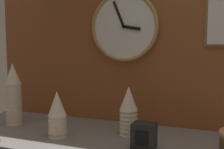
# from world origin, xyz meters

# --- Properties ---
(ground_plane) EXTENTS (1.60, 0.56, 0.04)m
(ground_plane) POSITION_xyz_m (0.00, 0.00, -0.02)
(ground_plane) COLOR slate
(wall_tiled_back) EXTENTS (1.60, 0.03, 1.05)m
(wall_tiled_back) POSITION_xyz_m (0.00, 0.27, 0.53)
(wall_tiled_back) COLOR brown
(wall_tiled_back) RESTS_ON ground_plane
(cup_stack_far_left) EXTENTS (0.08, 0.08, 0.32)m
(cup_stack_far_left) POSITION_xyz_m (-0.56, 0.01, 0.16)
(cup_stack_far_left) COLOR beige
(cup_stack_far_left) RESTS_ON ground_plane
(cup_stack_center_left) EXTENTS (0.08, 0.08, 0.21)m
(cup_stack_center_left) POSITION_xyz_m (-0.23, -0.08, 0.10)
(cup_stack_center_left) COLOR beige
(cup_stack_center_left) RESTS_ON ground_plane
(cup_stack_center_right) EXTENTS (0.08, 0.08, 0.23)m
(cup_stack_center_right) POSITION_xyz_m (0.06, 0.05, 0.11)
(cup_stack_center_right) COLOR beige
(cup_stack_center_right) RESTS_ON ground_plane
(wall_clock) EXTENTS (0.36, 0.03, 0.36)m
(wall_clock) POSITION_xyz_m (-0.02, 0.23, 0.51)
(wall_clock) COLOR white
(napkin_dispenser) EXTENTS (0.09, 0.08, 0.10)m
(napkin_dispenser) POSITION_xyz_m (0.17, -0.08, 0.05)
(napkin_dispenser) COLOR black
(napkin_dispenser) RESTS_ON ground_plane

